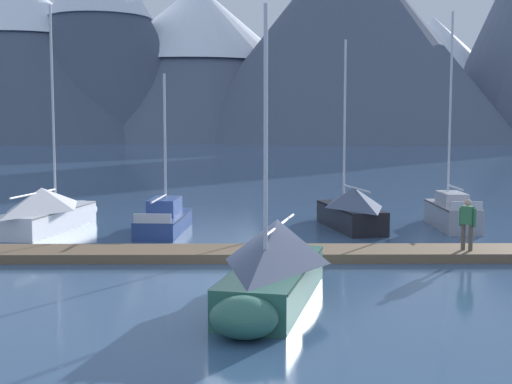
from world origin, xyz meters
TOP-DOWN VIEW (x-y plane):
  - ground_plane at (0.00, 0.00)m, footprint 700.00×700.00m
  - mountain_west_summit at (-63.29, 161.87)m, footprint 89.56×89.56m
  - mountain_central_massif at (-43.51, 160.36)m, footprint 58.07×58.07m
  - mountain_shoulder_ridge at (-20.76, 177.37)m, footprint 95.96×95.96m
  - mountain_east_summit at (19.02, 158.07)m, footprint 83.84×83.84m
  - mountain_rear_spur at (47.21, 189.42)m, footprint 71.50×71.50m
  - dock at (0.00, 4.00)m, footprint 20.73×2.83m
  - sailboat_nearest_berth at (-8.79, 9.91)m, footprint 2.75×7.34m
  - sailboat_second_berth at (-3.84, 9.92)m, footprint 1.76×6.33m
  - sailboat_mid_dock_port at (0.63, -1.68)m, footprint 2.95×6.93m
  - sailboat_mid_dock_starboard at (3.84, 10.72)m, footprint 2.82×6.26m
  - sailboat_far_berth at (8.23, 11.25)m, footprint 1.46×5.41m
  - person_on_dock at (6.97, 3.93)m, footprint 0.46×0.42m

SIDE VIEW (x-z plane):
  - ground_plane at x=0.00m, z-range 0.00..0.00m
  - dock at x=0.00m, z-range 0.00..0.30m
  - sailboat_second_berth at x=-3.84m, z-range -2.72..3.75m
  - sailboat_far_berth at x=8.23m, z-range -3.94..5.24m
  - sailboat_mid_dock_starboard at x=3.84m, z-range -3.15..4.85m
  - sailboat_nearest_berth at x=-8.79m, z-range -3.80..5.54m
  - sailboat_mid_dock_port at x=0.63m, z-range -2.63..4.54m
  - person_on_dock at x=6.97m, z-range 0.42..2.11m
  - mountain_rear_spur at x=47.21m, z-range 1.28..36.76m
  - mountain_west_summit at x=-63.29m, z-range 0.66..41.92m
  - mountain_shoulder_ridge at x=-20.76m, z-range 1.37..44.26m
  - mountain_east_summit at x=19.02m, z-range 0.55..52.69m
  - mountain_central_massif at x=-43.51m, z-range 1.26..55.84m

